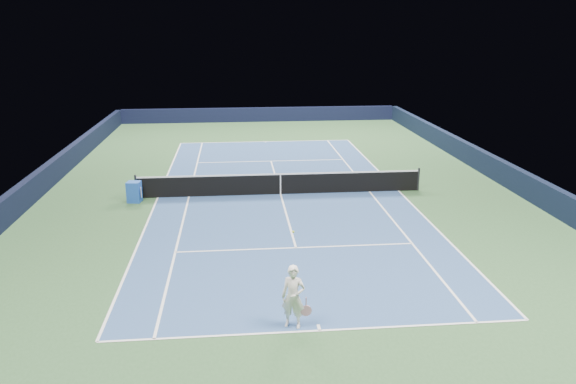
{
  "coord_description": "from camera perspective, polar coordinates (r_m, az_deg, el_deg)",
  "views": [
    {
      "loc": [
        -2.01,
        -24.28,
        7.43
      ],
      "look_at": [
        0.05,
        -3.0,
        1.0
      ],
      "focal_mm": 35.0,
      "sensor_mm": 36.0,
      "label": 1
    }
  ],
  "objects": [
    {
      "name": "ground",
      "position": [
        25.47,
        -0.76,
        -0.22
      ],
      "size": [
        40.0,
        40.0,
        0.0
      ],
      "primitive_type": "plane",
      "color": "#2B4F2B",
      "rests_on": "ground"
    },
    {
      "name": "wall_far",
      "position": [
        44.68,
        -2.91,
        7.86
      ],
      "size": [
        22.0,
        0.35,
        1.1
      ],
      "primitive_type": "cube",
      "color": "black",
      "rests_on": "ground"
    },
    {
      "name": "wall_right",
      "position": [
        28.31,
        21.64,
        1.47
      ],
      "size": [
        0.35,
        40.0,
        1.1
      ],
      "primitive_type": "cube",
      "color": "black",
      "rests_on": "ground"
    },
    {
      "name": "wall_left",
      "position": [
        26.73,
        -24.57,
        0.27
      ],
      "size": [
        0.35,
        40.0,
        1.1
      ],
      "primitive_type": "cube",
      "color": "black",
      "rests_on": "ground"
    },
    {
      "name": "court_surface",
      "position": [
        25.47,
        -0.76,
        -0.22
      ],
      "size": [
        10.97,
        23.77,
        0.01
      ],
      "primitive_type": "cube",
      "color": "navy",
      "rests_on": "ground"
    },
    {
      "name": "baseline_far",
      "position": [
        36.97,
        -2.31,
        5.15
      ],
      "size": [
        10.97,
        0.08,
        0.0
      ],
      "primitive_type": "cube",
      "color": "white",
      "rests_on": "ground"
    },
    {
      "name": "baseline_near",
      "position": [
        14.58,
        3.25,
        -13.87
      ],
      "size": [
        10.97,
        0.08,
        0.0
      ],
      "primitive_type": "cube",
      "color": "white",
      "rests_on": "ground"
    },
    {
      "name": "sideline_doubles_right",
      "position": [
        26.47,
        11.15,
        0.13
      ],
      "size": [
        0.08,
        23.77,
        0.0
      ],
      "primitive_type": "cube",
      "color": "white",
      "rests_on": "ground"
    },
    {
      "name": "sideline_doubles_left",
      "position": [
        25.62,
        -13.08,
        -0.54
      ],
      "size": [
        0.08,
        23.77,
        0.0
      ],
      "primitive_type": "cube",
      "color": "white",
      "rests_on": "ground"
    },
    {
      "name": "sideline_singles_right",
      "position": [
        26.11,
        8.27,
        0.05
      ],
      "size": [
        0.08,
        23.77,
        0.0
      ],
      "primitive_type": "cube",
      "color": "white",
      "rests_on": "ground"
    },
    {
      "name": "sideline_singles_left",
      "position": [
        25.47,
        -10.03,
        -0.46
      ],
      "size": [
        0.08,
        23.77,
        0.0
      ],
      "primitive_type": "cube",
      "color": "white",
      "rests_on": "ground"
    },
    {
      "name": "service_line_far",
      "position": [
        31.63,
        -1.73,
        3.16
      ],
      "size": [
        8.23,
        0.08,
        0.0
      ],
      "primitive_type": "cube",
      "color": "white",
      "rests_on": "ground"
    },
    {
      "name": "service_line_near",
      "position": [
        19.46,
        0.82,
        -5.68
      ],
      "size": [
        8.23,
        0.08,
        0.0
      ],
      "primitive_type": "cube",
      "color": "white",
      "rests_on": "ground"
    },
    {
      "name": "center_service_line",
      "position": [
        25.47,
        -0.76,
        -0.2
      ],
      "size": [
        0.08,
        12.8,
        0.0
      ],
      "primitive_type": "cube",
      "color": "white",
      "rests_on": "ground"
    },
    {
      "name": "center_mark_far",
      "position": [
        36.82,
        -2.3,
        5.1
      ],
      "size": [
        0.08,
        0.3,
        0.0
      ],
      "primitive_type": "cube",
      "color": "white",
      "rests_on": "ground"
    },
    {
      "name": "center_mark_near",
      "position": [
        14.71,
        3.16,
        -13.58
      ],
      "size": [
        0.08,
        0.3,
        0.0
      ],
      "primitive_type": "cube",
      "color": "white",
      "rests_on": "ground"
    },
    {
      "name": "tennis_net",
      "position": [
        25.33,
        -0.77,
        0.87
      ],
      "size": [
        12.9,
        0.1,
        1.07
      ],
      "color": "black",
      "rests_on": "ground"
    },
    {
      "name": "sponsor_cube",
      "position": [
        25.14,
        -15.35,
        0.01
      ],
      "size": [
        0.65,
        0.58,
        0.91
      ],
      "color": "#1D4DB3",
      "rests_on": "ground"
    },
    {
      "name": "tennis_player",
      "position": [
        14.35,
        0.55,
        -10.61
      ],
      "size": [
        0.82,
        1.32,
        2.23
      ],
      "color": "white",
      "rests_on": "ground"
    }
  ]
}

